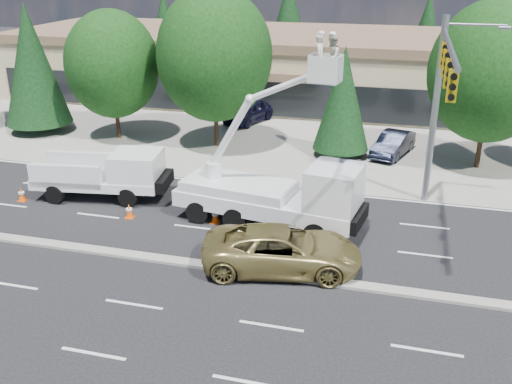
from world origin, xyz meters
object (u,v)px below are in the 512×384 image
(utility_pickup, at_px, (108,179))
(bucket_truck, at_px, (282,188))
(minivan, at_px, (282,249))
(signal_mast, at_px, (441,90))

(utility_pickup, xyz_separation_m, bucket_truck, (9.25, -1.10, 0.87))
(utility_pickup, relative_size, bucket_truck, 0.77)
(bucket_truck, distance_m, minivan, 3.94)
(utility_pickup, bearing_deg, signal_mast, -2.45)
(signal_mast, relative_size, bucket_truck, 1.16)
(bucket_truck, height_order, minivan, bucket_truck)
(utility_pickup, distance_m, bucket_truck, 9.36)
(utility_pickup, bearing_deg, bucket_truck, -15.18)
(signal_mast, distance_m, bucket_truck, 8.07)
(utility_pickup, relative_size, minivan, 1.08)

